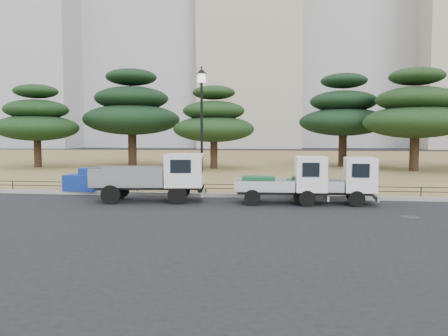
# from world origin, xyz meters

# --- Properties ---
(ground) EXTENTS (220.00, 220.00, 0.00)m
(ground) POSITION_xyz_m (0.00, 0.00, 0.00)
(ground) COLOR black
(lawn) EXTENTS (120.00, 56.00, 0.15)m
(lawn) POSITION_xyz_m (0.00, 30.60, 0.07)
(lawn) COLOR olive
(lawn) RESTS_ON ground
(curb) EXTENTS (120.00, 0.25, 0.16)m
(curb) POSITION_xyz_m (0.00, 2.60, 0.08)
(curb) COLOR gray
(curb) RESTS_ON ground
(truck_large) EXTENTS (4.56, 2.27, 1.90)m
(truck_large) POSITION_xyz_m (-2.64, 1.08, 1.06)
(truck_large) COLOR black
(truck_large) RESTS_ON ground
(truck_kei_front) EXTENTS (3.52, 1.64, 1.83)m
(truck_kei_front) POSITION_xyz_m (2.62, 1.17, 0.91)
(truck_kei_front) COLOR black
(truck_kei_front) RESTS_ON ground
(truck_kei_rear) EXTENTS (3.50, 1.66, 1.79)m
(truck_kei_rear) POSITION_xyz_m (4.50, 1.42, 0.89)
(truck_kei_rear) COLOR black
(truck_kei_rear) RESTS_ON ground
(street_lamp) EXTENTS (0.48, 0.48, 5.37)m
(street_lamp) POSITION_xyz_m (-1.10, 2.90, 3.78)
(street_lamp) COLOR black
(street_lamp) RESTS_ON lawn
(pipe_fence) EXTENTS (38.00, 0.04, 0.40)m
(pipe_fence) POSITION_xyz_m (0.00, 2.75, 0.44)
(pipe_fence) COLOR black
(pipe_fence) RESTS_ON lawn
(tarp_pile) EXTENTS (1.62, 1.24, 1.03)m
(tarp_pile) POSITION_xyz_m (-6.55, 2.92, 0.56)
(tarp_pile) COLOR navy
(tarp_pile) RESTS_ON lawn
(manhole) EXTENTS (0.60, 0.60, 0.01)m
(manhole) POSITION_xyz_m (6.50, -1.20, 0.01)
(manhole) COLOR #2D2D30
(manhole) RESTS_ON ground
(pine_west_far) EXTENTS (6.47, 6.47, 6.53)m
(pine_west_far) POSITION_xyz_m (-16.97, 16.50, 3.92)
(pine_west_far) COLOR black
(pine_west_far) RESTS_ON lawn
(pine_west_near) EXTENTS (8.07, 8.07, 8.07)m
(pine_west_near) POSITION_xyz_m (-10.30, 19.77, 4.81)
(pine_west_near) COLOR black
(pine_west_near) RESTS_ON lawn
(pine_center_left) EXTENTS (6.16, 6.16, 6.27)m
(pine_center_left) POSITION_xyz_m (-2.86, 17.05, 3.77)
(pine_center_left) COLOR black
(pine_center_left) RESTS_ON lawn
(pine_center_right) EXTENTS (7.10, 7.10, 7.54)m
(pine_center_right) POSITION_xyz_m (7.20, 20.95, 4.52)
(pine_center_right) COLOR black
(pine_center_right) RESTS_ON lawn
(pine_east_near) EXTENTS (7.16, 7.16, 7.24)m
(pine_east_near) POSITION_xyz_m (11.58, 16.59, 4.33)
(pine_east_near) COLOR black
(pine_east_near) RESTS_ON lawn
(tower_far_west) EXTENTS (24.00, 20.00, 65.00)m
(tower_far_west) POSITION_xyz_m (-55.00, 80.00, 32.50)
(tower_far_west) COLOR #A0A0A5
(tower_far_west) RESTS_ON ground
(tower_center_left) EXTENTS (22.00, 20.00, 55.00)m
(tower_center_left) POSITION_xyz_m (-5.00, 85.00, 27.50)
(tower_center_left) COLOR #AAA08C
(tower_center_left) RESTS_ON ground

